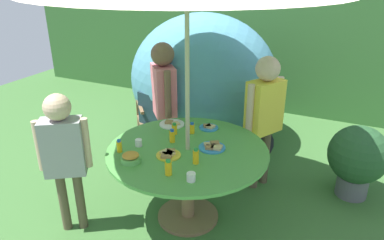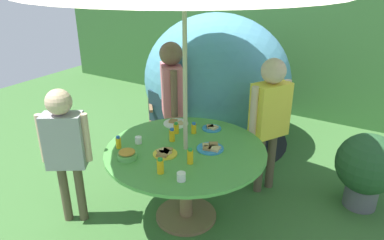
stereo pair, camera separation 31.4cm
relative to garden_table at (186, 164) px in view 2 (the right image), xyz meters
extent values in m
cube|color=#3D6B33|center=(0.00, 0.00, -0.57)|extent=(10.00, 10.00, 0.02)
cube|color=#33602D|center=(0.00, 3.30, 0.49)|extent=(9.00, 0.70, 2.09)
cylinder|color=brown|center=(0.00, 0.00, -0.54)|extent=(0.56, 0.56, 0.03)
cylinder|color=brown|center=(0.00, 0.00, -0.22)|extent=(0.12, 0.12, 0.69)
cylinder|color=#519E47|center=(0.00, 0.00, 0.14)|extent=(1.38, 1.38, 0.03)
cylinder|color=#B7AD8C|center=(0.00, 0.00, 0.62)|extent=(0.04, 0.04, 2.36)
cylinder|color=brown|center=(-0.89, 0.69, -0.36)|extent=(0.04, 0.04, 0.40)
cylinder|color=brown|center=(-0.52, 1.01, -0.36)|extent=(0.04, 0.04, 0.40)
cylinder|color=brown|center=(-1.18, 1.03, -0.36)|extent=(0.04, 0.04, 0.40)
cylinder|color=brown|center=(-0.80, 1.35, -0.36)|extent=(0.04, 0.04, 0.40)
cube|color=brown|center=(-0.85, 1.02, -0.14)|extent=(0.72, 0.71, 0.04)
cube|color=brown|center=(-0.99, 1.19, 0.12)|extent=(0.43, 0.37, 0.47)
cube|color=brown|center=(-1.04, 0.86, 0.08)|extent=(0.34, 0.39, 0.03)
cube|color=brown|center=(-0.66, 1.18, 0.08)|extent=(0.34, 0.39, 0.03)
ellipsoid|color=teal|center=(-0.55, 1.61, 0.26)|extent=(2.28, 2.22, 1.64)
cylinder|color=black|center=(-0.55, 1.61, -0.55)|extent=(2.36, 2.36, 0.01)
cube|color=#1A313A|center=(-0.78, 0.78, -0.11)|extent=(0.51, 0.17, 0.74)
cylinder|color=#595960|center=(1.35, 1.02, -0.45)|extent=(0.31, 0.31, 0.22)
sphere|color=#234C28|center=(1.35, 1.02, -0.09)|extent=(0.57, 0.57, 0.57)
cylinder|color=brown|center=(0.48, 0.88, -0.25)|extent=(0.09, 0.09, 0.62)
cylinder|color=brown|center=(0.41, 0.74, -0.25)|extent=(0.09, 0.09, 0.62)
cube|color=yellow|center=(0.44, 0.81, 0.33)|extent=(0.35, 0.41, 0.53)
cylinder|color=#D8B293|center=(0.54, 0.99, 0.35)|extent=(0.07, 0.07, 0.47)
cylinder|color=#D8B293|center=(0.35, 0.64, 0.35)|extent=(0.07, 0.07, 0.47)
sphere|color=#D8B293|center=(0.44, 0.81, 0.71)|extent=(0.24, 0.24, 0.24)
cylinder|color=brown|center=(-0.68, 0.79, -0.24)|extent=(0.09, 0.09, 0.65)
cylinder|color=brown|center=(-0.58, 0.67, -0.24)|extent=(0.09, 0.09, 0.65)
cube|color=#EA727F|center=(-0.63, 0.73, 0.36)|extent=(0.40, 0.42, 0.55)
cylinder|color=brown|center=(-0.77, 0.89, 0.39)|extent=(0.07, 0.07, 0.49)
cylinder|color=brown|center=(-0.50, 0.58, 0.39)|extent=(0.07, 0.07, 0.49)
sphere|color=brown|center=(-0.63, 0.73, 0.76)|extent=(0.24, 0.24, 0.24)
cylinder|color=brown|center=(-0.91, -0.59, -0.28)|extent=(0.08, 0.08, 0.57)
cylinder|color=brown|center=(-0.79, -0.51, -0.28)|extent=(0.08, 0.08, 0.57)
cube|color=#99999E|center=(-0.85, -0.55, 0.25)|extent=(0.37, 0.33, 0.48)
cylinder|color=#D8B293|center=(-1.01, -0.65, 0.27)|extent=(0.06, 0.06, 0.43)
cylinder|color=#D8B293|center=(-0.70, -0.45, 0.27)|extent=(0.06, 0.06, 0.43)
sphere|color=#D8B293|center=(-0.85, -0.55, 0.59)|extent=(0.21, 0.21, 0.21)
cylinder|color=#66B259|center=(-0.32, -0.39, 0.18)|extent=(0.16, 0.16, 0.04)
ellipsoid|color=gold|center=(-0.32, -0.39, 0.21)|extent=(0.14, 0.14, 0.04)
cylinder|color=#338CD8|center=(0.00, 0.47, 0.16)|extent=(0.18, 0.18, 0.01)
cube|color=tan|center=(0.02, 0.47, 0.18)|extent=(0.09, 0.09, 0.02)
cube|color=#9E7547|center=(-0.02, 0.47, 0.18)|extent=(0.09, 0.09, 0.02)
cylinder|color=yellow|center=(-0.09, -0.17, 0.16)|extent=(0.20, 0.20, 0.01)
cube|color=tan|center=(-0.08, -0.17, 0.18)|extent=(0.07, 0.07, 0.02)
cube|color=#9E7547|center=(-0.09, -0.13, 0.18)|extent=(0.09, 0.09, 0.02)
cube|color=tan|center=(-0.12, -0.17, 0.18)|extent=(0.10, 0.10, 0.02)
cube|color=#9E7547|center=(-0.09, -0.21, 0.18)|extent=(0.11, 0.11, 0.02)
cylinder|color=#338CD8|center=(0.18, 0.10, 0.16)|extent=(0.23, 0.23, 0.01)
cube|color=tan|center=(0.23, 0.09, 0.18)|extent=(0.10, 0.10, 0.02)
cube|color=#9E7547|center=(0.19, 0.15, 0.18)|extent=(0.11, 0.11, 0.02)
cube|color=tan|center=(0.14, 0.11, 0.18)|extent=(0.09, 0.09, 0.02)
cube|color=#9E7547|center=(0.17, 0.07, 0.18)|extent=(0.08, 0.08, 0.02)
cylinder|color=white|center=(-0.36, 0.39, 0.16)|extent=(0.25, 0.25, 0.01)
cube|color=tan|center=(-0.31, 0.39, 0.18)|extent=(0.09, 0.09, 0.02)
cube|color=#9E7547|center=(-0.40, 0.40, 0.18)|extent=(0.09, 0.09, 0.02)
cylinder|color=yellow|center=(-0.24, 0.22, 0.20)|extent=(0.05, 0.05, 0.09)
cylinder|color=green|center=(-0.24, 0.22, 0.25)|extent=(0.03, 0.03, 0.02)
cylinder|color=yellow|center=(-0.10, 0.30, 0.20)|extent=(0.05, 0.05, 0.09)
cylinder|color=blue|center=(-0.10, 0.30, 0.25)|extent=(0.03, 0.03, 0.02)
cylinder|color=yellow|center=(0.16, -0.19, 0.21)|extent=(0.05, 0.05, 0.11)
cylinder|color=green|center=(0.16, -0.19, 0.28)|extent=(0.03, 0.03, 0.02)
cylinder|color=yellow|center=(-0.50, -0.28, 0.20)|extent=(0.05, 0.05, 0.09)
cylinder|color=blue|center=(-0.50, -0.28, 0.26)|extent=(0.03, 0.03, 0.02)
cylinder|color=yellow|center=(-0.18, 0.06, 0.21)|extent=(0.05, 0.05, 0.10)
cylinder|color=blue|center=(-0.18, 0.06, 0.27)|extent=(0.04, 0.04, 0.02)
cylinder|color=yellow|center=(0.04, -0.43, 0.21)|extent=(0.05, 0.05, 0.11)
cylinder|color=green|center=(0.04, -0.43, 0.27)|extent=(0.04, 0.04, 0.02)
cylinder|color=white|center=(0.23, -0.43, 0.19)|extent=(0.07, 0.07, 0.06)
cylinder|color=white|center=(-0.41, -0.13, 0.19)|extent=(0.06, 0.06, 0.06)
camera|label=1|loc=(1.18, -2.46, 1.60)|focal=33.72mm
camera|label=2|loc=(1.46, -2.31, 1.60)|focal=33.72mm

